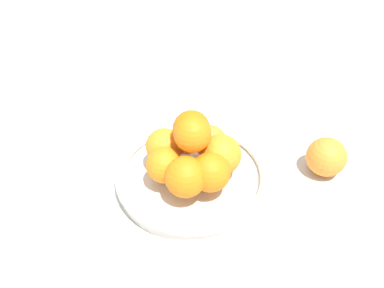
# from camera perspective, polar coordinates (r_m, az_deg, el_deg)

# --- Properties ---
(ground_plane) EXTENTS (4.00, 4.00, 0.00)m
(ground_plane) POSITION_cam_1_polar(r_m,az_deg,el_deg) (0.79, 0.00, -5.60)
(ground_plane) COLOR beige
(fruit_bowl) EXTENTS (0.32, 0.32, 0.04)m
(fruit_bowl) POSITION_cam_1_polar(r_m,az_deg,el_deg) (0.78, 0.00, -4.68)
(fruit_bowl) COLOR silver
(fruit_bowl) RESTS_ON ground_plane
(orange_pile) EXTENTS (0.19, 0.19, 0.13)m
(orange_pile) POSITION_cam_1_polar(r_m,az_deg,el_deg) (0.73, 0.09, -1.32)
(orange_pile) COLOR orange
(orange_pile) RESTS_ON fruit_bowl
(stray_orange) EXTENTS (0.08, 0.08, 0.08)m
(stray_orange) POSITION_cam_1_polar(r_m,az_deg,el_deg) (0.83, 19.77, -1.86)
(stray_orange) COLOR orange
(stray_orange) RESTS_ON ground_plane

